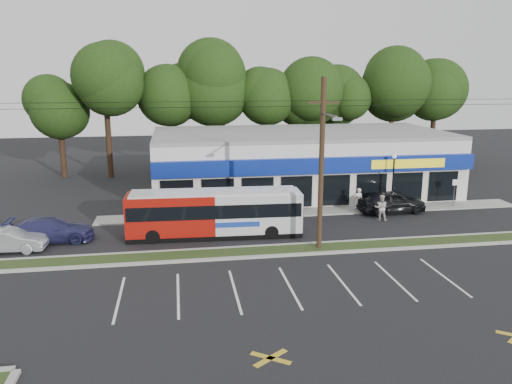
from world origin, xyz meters
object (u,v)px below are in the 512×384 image
object	(u,v)px
utility_pole	(319,159)
pedestrian_b	(381,208)
pedestrian_a	(358,200)
metrobus	(215,212)
car_blue	(51,230)
car_dark	(391,202)
sign_post	(455,188)
car_silver	(8,240)
lamp_post	(393,175)

from	to	relation	value
utility_pole	pedestrian_b	size ratio (longest dim) A/B	26.91
pedestrian_b	pedestrian_a	bearing A→B (deg)	-56.01
metrobus	car_blue	bearing A→B (deg)	179.52
car_dark	car_blue	world-z (taller)	car_dark
sign_post	car_dark	bearing A→B (deg)	-172.72
utility_pole	car_dark	size ratio (longest dim) A/B	9.88
metrobus	car_silver	world-z (taller)	metrobus
sign_post	metrobus	bearing A→B (deg)	-167.81
pedestrian_a	pedestrian_b	distance (m)	2.50
utility_pole	car_blue	world-z (taller)	utility_pole
metrobus	car_blue	distance (m)	10.18
car_silver	pedestrian_b	world-z (taller)	pedestrian_b
metrobus	car_silver	size ratio (longest dim) A/B	2.63
sign_post	metrobus	world-z (taller)	metrobus
sign_post	pedestrian_a	xyz separation A→B (m)	(-7.80, -0.07, -0.63)
car_dark	car_silver	size ratio (longest dim) A/B	1.20
car_blue	pedestrian_a	world-z (taller)	pedestrian_a
car_blue	utility_pole	bearing A→B (deg)	-105.01
car_dark	pedestrian_a	bearing A→B (deg)	71.00
utility_pole	car_dark	xyz separation A→B (m)	(7.74, 6.96, -4.55)
utility_pole	car_dark	bearing A→B (deg)	41.93
metrobus	car_dark	xyz separation A→B (m)	(13.44, 3.38, -0.71)
car_blue	pedestrian_b	world-z (taller)	pedestrian_b
metrobus	pedestrian_a	size ratio (longest dim) A/B	6.01
car_dark	sign_post	bearing A→B (deg)	-87.13
utility_pole	car_blue	size ratio (longest dim) A/B	9.69
utility_pole	metrobus	bearing A→B (deg)	147.93
car_dark	car_blue	bearing A→B (deg)	92.56
sign_post	car_dark	xyz separation A→B (m)	(-5.43, -0.69, -0.69)
sign_post	pedestrian_a	world-z (taller)	sign_post
sign_post	car_dark	size ratio (longest dim) A/B	0.44
utility_pole	sign_post	world-z (taller)	utility_pole
lamp_post	pedestrian_a	bearing A→B (deg)	-173.89
utility_pole	car_dark	distance (m)	11.36
utility_pole	car_silver	xyz separation A→B (m)	(-17.85, 2.57, -4.72)
sign_post	metrobus	size ratio (longest dim) A/B	0.20
lamp_post	sign_post	bearing A→B (deg)	-2.58
car_silver	car_blue	world-z (taller)	car_blue
metrobus	car_silver	distance (m)	12.22
utility_pole	car_silver	world-z (taller)	utility_pole
metrobus	sign_post	bearing A→B (deg)	14.55
car_blue	pedestrian_b	bearing A→B (deg)	-87.64
car_silver	car_blue	distance (m)	2.52
lamp_post	car_dark	size ratio (longest dim) A/B	0.84
lamp_post	sign_post	distance (m)	5.13
car_dark	pedestrian_b	bearing A→B (deg)	133.67
car_dark	car_silver	world-z (taller)	car_dark
metrobus	pedestrian_b	bearing A→B (deg)	10.17
car_blue	pedestrian_a	distance (m)	21.49
utility_pole	pedestrian_b	distance (m)	9.23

